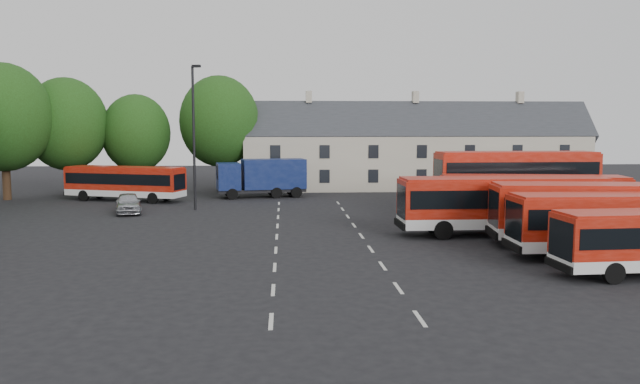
{
  "coord_description": "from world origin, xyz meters",
  "views": [
    {
      "loc": [
        0.47,
        -34.18,
        6.44
      ],
      "look_at": [
        2.78,
        6.09,
        2.2
      ],
      "focal_mm": 35.0,
      "sensor_mm": 36.0,
      "label": 1
    }
  ],
  "objects_px": {
    "bus_dd_south": "(516,180)",
    "lamppost": "(194,133)",
    "silver_car": "(128,203)",
    "box_truck": "(263,176)"
  },
  "relations": [
    {
      "from": "bus_dd_south",
      "to": "lamppost",
      "type": "xyz_separation_m",
      "value": [
        -23.41,
        4.97,
        3.26
      ]
    },
    {
      "from": "bus_dd_south",
      "to": "lamppost",
      "type": "bearing_deg",
      "value": 166.13
    },
    {
      "from": "bus_dd_south",
      "to": "silver_car",
      "type": "distance_m",
      "value": 28.44
    },
    {
      "from": "box_truck",
      "to": "silver_car",
      "type": "relative_size",
      "value": 1.85
    },
    {
      "from": "box_truck",
      "to": "lamppost",
      "type": "height_order",
      "value": "lamppost"
    },
    {
      "from": "box_truck",
      "to": "silver_car",
      "type": "distance_m",
      "value": 13.93
    },
    {
      "from": "silver_car",
      "to": "box_truck",
      "type": "bearing_deg",
      "value": 31.09
    },
    {
      "from": "silver_car",
      "to": "lamppost",
      "type": "xyz_separation_m",
      "value": [
        4.76,
        1.54,
        5.16
      ]
    },
    {
      "from": "lamppost",
      "to": "bus_dd_south",
      "type": "bearing_deg",
      "value": -11.99
    },
    {
      "from": "box_truck",
      "to": "lamppost",
      "type": "bearing_deg",
      "value": -131.63
    }
  ]
}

